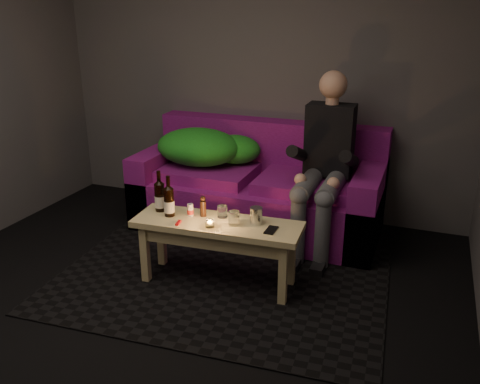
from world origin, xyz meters
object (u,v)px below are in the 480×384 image
(beer_bottle_a, at_px, (160,196))
(beer_bottle_b, at_px, (169,201))
(sofa, at_px, (260,191))
(coffee_table, at_px, (217,233))
(steel_cup, at_px, (256,216))
(person, at_px, (324,160))

(beer_bottle_a, height_order, beer_bottle_b, beer_bottle_a)
(sofa, height_order, beer_bottle_a, sofa)
(coffee_table, relative_size, steel_cup, 10.16)
(steel_cup, bearing_deg, coffee_table, -166.06)
(beer_bottle_a, bearing_deg, beer_bottle_b, -29.24)
(person, xyz_separation_m, beer_bottle_b, (-0.92, -0.95, -0.14))
(person, bearing_deg, steel_cup, -108.55)
(sofa, xyz_separation_m, beer_bottle_a, (-0.42, -1.06, 0.27))
(coffee_table, height_order, beer_bottle_b, beer_bottle_b)
(beer_bottle_a, bearing_deg, sofa, 68.34)
(coffee_table, relative_size, beer_bottle_a, 3.95)
(person, distance_m, steel_cup, 0.93)
(sofa, xyz_separation_m, person, (0.61, -0.18, 0.41))
(person, xyz_separation_m, coffee_table, (-0.56, -0.93, -0.34))
(sofa, height_order, steel_cup, sofa)
(person, xyz_separation_m, beer_bottle_a, (-1.03, -0.89, -0.14))
(person, height_order, steel_cup, person)
(beer_bottle_b, height_order, steel_cup, beer_bottle_b)
(sofa, xyz_separation_m, beer_bottle_b, (-0.31, -1.12, 0.27))
(coffee_table, relative_size, beer_bottle_b, 4.04)
(coffee_table, xyz_separation_m, beer_bottle_a, (-0.48, 0.04, 0.20))
(beer_bottle_a, distance_m, steel_cup, 0.75)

